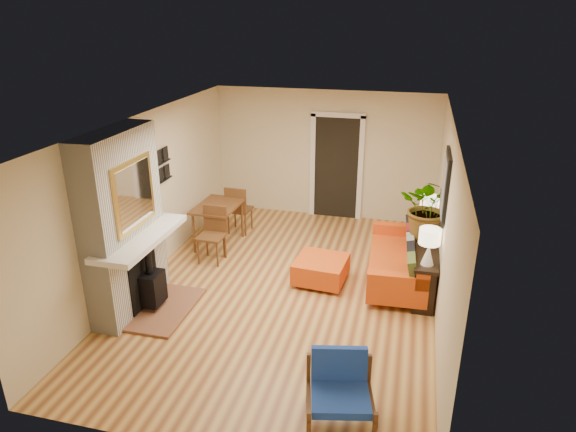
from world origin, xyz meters
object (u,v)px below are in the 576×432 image
Objects in this scene: blue_chair at (340,385)px; dining_table at (222,213)px; sofa at (402,260)px; lamp_near at (429,242)px; lamp_far at (429,208)px; console_table at (426,253)px; ottoman at (321,269)px; houseplant at (430,207)px.

blue_chair is 4.63m from dining_table.
sofa is 3.23m from blue_chair.
dining_table reaches higher than blue_chair.
sofa is 1.13m from lamp_near.
console_table is at bearing -90.00° from lamp_far.
blue_chair is (0.73, -2.81, 0.17)m from ottoman.
lamp_far reaches higher than blue_chair.
lamp_near reaches higher than sofa.
lamp_far is 0.42m from houseplant.
console_table is (1.58, 0.26, 0.35)m from ottoman.
blue_chair is 2.61m from lamp_near.
ottoman is 1.01× the size of blue_chair.
houseplant is at bearing 76.01° from blue_chair.
sofa is 2.08× the size of houseplant.
lamp_near is 1.36m from lamp_far.
houseplant is (1.57, 0.54, 0.99)m from ottoman.
dining_table is 3.60m from lamp_far.
blue_chair is 3.19m from console_table.
dining_table is at bearing 169.59° from console_table.
blue_chair is (-0.50, -3.19, 0.04)m from sofa.
blue_chair reaches higher than console_table.
houseplant is (3.57, -0.38, 0.60)m from dining_table.
ottoman is at bearing -170.53° from console_table.
lamp_far is at bearing 88.54° from houseplant.
lamp_near is (0.34, -0.81, 0.71)m from sofa.
houseplant reaches higher than ottoman.
lamp_near is at bearing -90.00° from lamp_far.
console_table is 0.83m from lamp_far.
sofa is 0.97m from lamp_far.
houseplant reaches higher than lamp_far.
console_table is (0.34, -0.11, 0.23)m from sofa.
houseplant is (0.33, 0.16, 0.87)m from sofa.
lamp_far is at bearing 77.28° from blue_chair.
sofa is 1.30m from ottoman.
sofa is at bearing -121.62° from lamp_far.
sofa is 0.95m from houseplant.
sofa is at bearing 16.91° from ottoman.
blue_chair is 1.53× the size of lamp_near.
ottoman is 2.23m from dining_table.
sofa is at bearing 161.68° from console_table.
console_table is 3.43× the size of lamp_far.
console_table is (0.84, 3.07, 0.18)m from blue_chair.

